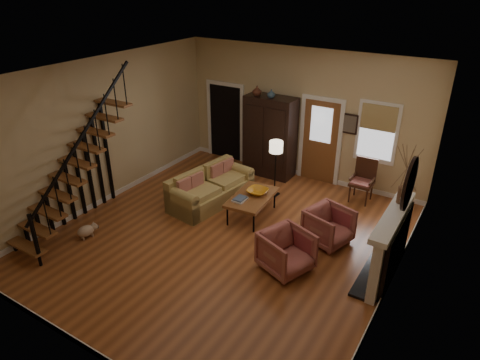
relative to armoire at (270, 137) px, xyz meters
The scene contains 15 objects.
room 1.49m from the armoire, 78.37° to the right, with size 7.00×7.33×3.30m.
staircase 4.94m from the armoire, 115.05° to the right, with size 0.94×2.80×3.20m, color brown, non-canonical shape.
fireplace 4.67m from the armoire, 34.69° to the right, with size 0.33×1.95×2.30m.
armoire is the anchor object (origin of this frame).
vase_a 1.23m from the armoire, 164.05° to the right, with size 0.24×0.24×0.25m, color #4C2619.
vase_b 1.16m from the armoire, 63.43° to the right, with size 0.20×0.20×0.21m, color #334C60.
sofa 2.25m from the armoire, 100.23° to the right, with size 0.90×2.08×0.78m, color tan, non-canonical shape.
coffee_table 2.42m from the armoire, 71.08° to the right, with size 0.77×1.32×0.50m, color brown, non-canonical shape.
bowl 2.22m from the armoire, 68.54° to the right, with size 0.45×0.45×0.11m, color #C57C17.
books 2.59m from the armoire, 75.84° to the right, with size 0.24×0.33×0.06m, color beige, non-canonical shape.
armchair_left 4.15m from the armoire, 57.32° to the right, with size 0.81×0.83×0.76m, color maroon.
armchair_right 3.45m from the armoire, 41.29° to the right, with size 0.78×0.81×0.74m, color maroon.
floor_lamp 1.27m from the armoire, 55.25° to the right, with size 0.32×0.32×1.38m, color black, non-canonical shape.
side_chair 2.61m from the armoire, ahead, with size 0.54×0.54×1.02m, color #3D2013, non-canonical shape.
dog 5.05m from the armoire, 109.74° to the right, with size 0.23×0.39×0.28m, color tan, non-canonical shape.
Camera 1 is at (4.14, -6.09, 4.89)m, focal length 32.00 mm.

